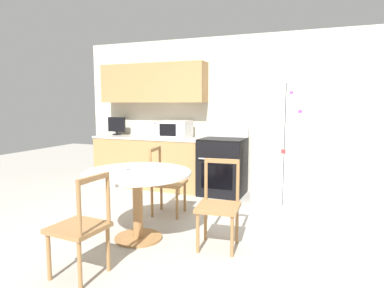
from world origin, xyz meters
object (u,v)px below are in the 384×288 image
(counter_bottle, at_px, (155,131))
(candle_glass, at_px, (136,168))
(oven_range, at_px, (223,166))
(dining_chair_near, at_px, (81,228))
(countertop_tv, at_px, (117,125))
(dining_chair_right, at_px, (219,206))
(microwave, at_px, (175,129))
(refrigerator, at_px, (287,143))
(dining_chair_far, at_px, (167,182))

(counter_bottle, bearing_deg, candle_glass, -66.94)
(oven_range, height_order, dining_chair_near, oven_range)
(countertop_tv, relative_size, dining_chair_near, 0.39)
(oven_range, xyz_separation_m, counter_bottle, (-1.30, 0.12, 0.52))
(dining_chair_right, bearing_deg, microwave, -61.54)
(dining_chair_near, bearing_deg, oven_range, -2.41)
(dining_chair_near, height_order, candle_glass, dining_chair_near)
(counter_bottle, xyz_separation_m, dining_chair_near, (0.95, -3.16, -0.55))
(candle_glass, bearing_deg, counter_bottle, 113.06)
(microwave, height_order, dining_chair_right, microwave)
(refrigerator, relative_size, countertop_tv, 5.19)
(oven_range, distance_m, candle_glass, 2.18)
(counter_bottle, bearing_deg, dining_chair_far, -56.98)
(refrigerator, bearing_deg, counter_bottle, 175.90)
(refrigerator, relative_size, counter_bottle, 7.61)
(refrigerator, xyz_separation_m, candle_glass, (-1.36, -2.08, -0.11))
(microwave, xyz_separation_m, countertop_tv, (-1.23, 0.08, 0.03))
(oven_range, relative_size, dining_chair_far, 1.20)
(oven_range, xyz_separation_m, dining_chair_far, (-0.41, -1.26, -0.03))
(microwave, relative_size, dining_chair_far, 0.57)
(refrigerator, relative_size, microwave, 3.48)
(refrigerator, relative_size, dining_chair_far, 2.00)
(refrigerator, distance_m, candle_glass, 2.48)
(refrigerator, height_order, dining_chair_right, refrigerator)
(dining_chair_far, xyz_separation_m, candle_glass, (0.06, -0.86, 0.36))
(refrigerator, height_order, counter_bottle, refrigerator)
(dining_chair_near, xyz_separation_m, dining_chair_far, (-0.05, 1.78, 0.00))
(dining_chair_far, bearing_deg, counter_bottle, -152.97)
(refrigerator, distance_m, oven_range, 1.10)
(countertop_tv, height_order, dining_chair_near, countertop_tv)
(microwave, bearing_deg, refrigerator, -2.14)
(microwave, bearing_deg, counter_bottle, 167.72)
(dining_chair_far, height_order, candle_glass, dining_chair_far)
(microwave, bearing_deg, dining_chair_right, -55.15)
(counter_bottle, distance_m, candle_glass, 2.44)
(microwave, distance_m, countertop_tv, 1.23)
(countertop_tv, bearing_deg, refrigerator, -2.72)
(dining_chair_near, bearing_deg, refrigerator, -20.33)
(dining_chair_far, bearing_deg, candle_glass, -2.12)
(refrigerator, relative_size, dining_chair_right, 2.00)
(countertop_tv, height_order, candle_glass, countertop_tv)
(dining_chair_far, bearing_deg, refrigerator, 124.47)
(oven_range, bearing_deg, countertop_tv, 177.27)
(dining_chair_near, relative_size, dining_chair_far, 1.00)
(microwave, height_order, dining_chair_near, microwave)
(countertop_tv, xyz_separation_m, counter_bottle, (0.79, 0.02, -0.09))
(oven_range, xyz_separation_m, dining_chair_right, (0.55, -2.01, -0.03))
(countertop_tv, bearing_deg, oven_range, -2.73)
(counter_bottle, height_order, dining_chair_far, counter_bottle)
(dining_chair_near, relative_size, candle_glass, 9.46)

